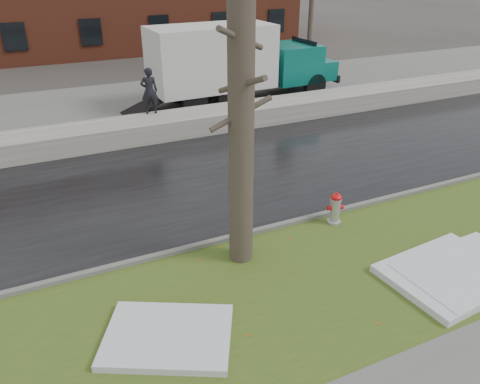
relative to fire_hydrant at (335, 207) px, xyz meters
name	(u,v)px	position (x,y,z in m)	size (l,w,h in m)	color
ground	(283,253)	(-1.82, -0.61, -0.50)	(120.00, 120.00, 0.00)	#47423D
verge	(313,284)	(-1.82, -1.86, -0.48)	(60.00, 4.50, 0.04)	#354F1A
road	(210,177)	(-1.82, 3.89, -0.48)	(60.00, 7.00, 0.03)	black
parking_lot	(141,105)	(-1.82, 12.39, -0.48)	(60.00, 9.00, 0.03)	slate
curb	(263,230)	(-1.82, 0.39, -0.43)	(60.00, 0.15, 0.14)	slate
snowbank	(169,126)	(-1.82, 8.09, -0.12)	(60.00, 1.60, 0.75)	#A9A39A
fire_hydrant	(335,207)	(0.00, 0.00, 0.00)	(0.43, 0.39, 0.86)	#ADAFB6
tree	(241,117)	(-2.77, -0.36, 2.81)	(1.35, 1.61, 6.49)	brown
box_truck	(234,62)	(2.32, 11.23, 1.33)	(10.38, 2.77, 3.45)	black
worker	(149,91)	(-2.28, 8.69, 1.11)	(0.63, 0.41, 1.72)	black
snow_patch_near	(450,274)	(0.89, -2.91, -0.38)	(2.60, 2.00, 0.16)	silver
snow_patch_far	(168,336)	(-5.02, -2.11, -0.39)	(2.20, 1.60, 0.14)	silver
snow_patch_side	(468,272)	(1.29, -3.01, -0.37)	(2.80, 1.80, 0.18)	silver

